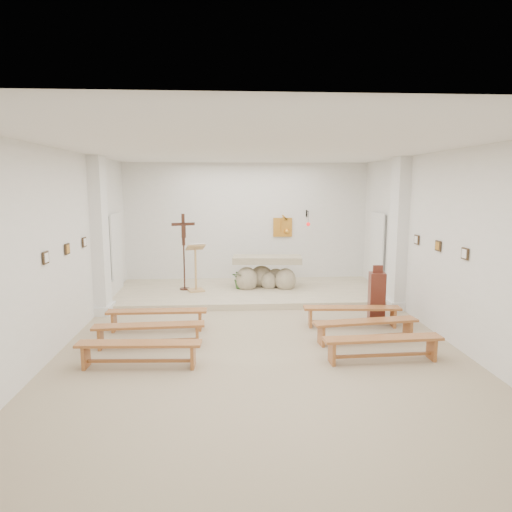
{
  "coord_description": "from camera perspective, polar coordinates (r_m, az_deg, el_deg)",
  "views": [
    {
      "loc": [
        -0.55,
        -8.21,
        2.88
      ],
      "look_at": [
        0.06,
        1.6,
        1.34
      ],
      "focal_mm": 32.0,
      "sensor_mm": 36.0,
      "label": 1
    }
  ],
  "objects": [
    {
      "name": "ceiling",
      "position": [
        8.25,
        0.26,
        13.17
      ],
      "size": [
        7.0,
        10.0,
        0.02
      ],
      "primitive_type": "cube",
      "color": "silver",
      "rests_on": "wall_back"
    },
    {
      "name": "bench_right_third",
      "position": [
        7.87,
        15.55,
        -10.47
      ],
      "size": [
        1.98,
        0.4,
        0.42
      ],
      "rotation": [
        0.0,
        0.0,
        0.04
      ],
      "color": "#AC6132",
      "rests_on": "ground"
    },
    {
      "name": "station_frame_left_front",
      "position": [
        8.05,
        -24.81,
        -0.19
      ],
      "size": [
        0.03,
        0.2,
        0.2
      ],
      "primitive_type": "cube",
      "color": "#3C2B1A",
      "rests_on": "wall_left"
    },
    {
      "name": "lectern",
      "position": [
        11.81,
        -7.54,
        -1.42
      ],
      "size": [
        0.54,
        0.49,
        1.27
      ],
      "rotation": [
        0.0,
        0.0,
        0.3
      ],
      "color": "tan",
      "rests_on": "sanctuary_platform"
    },
    {
      "name": "sanctuary_lamp",
      "position": [
        13.16,
        6.52,
        4.19
      ],
      "size": [
        0.11,
        0.36,
        0.44
      ],
      "color": "black",
      "rests_on": "wall_back"
    },
    {
      "name": "radiator_right",
      "position": [
        11.9,
        16.1,
        -4.1
      ],
      "size": [
        0.1,
        0.85,
        0.52
      ],
      "primitive_type": "cube",
      "color": "silver",
      "rests_on": "ground"
    },
    {
      "name": "donation_pedestal",
      "position": [
        10.11,
        14.85,
        -4.85
      ],
      "size": [
        0.36,
        0.36,
        1.19
      ],
      "rotation": [
        0.0,
        0.0,
        -0.12
      ],
      "color": "#5C221A",
      "rests_on": "ground"
    },
    {
      "name": "station_frame_right_rear",
      "position": [
        10.3,
        19.44,
        1.94
      ],
      "size": [
        0.03,
        0.2,
        0.2
      ],
      "primitive_type": "cube",
      "color": "#3C2B1A",
      "rests_on": "wall_right"
    },
    {
      "name": "gold_wall_relief",
      "position": [
        13.32,
        3.35,
        3.6
      ],
      "size": [
        0.55,
        0.04,
        0.55
      ],
      "primitive_type": "cube",
      "color": "gold",
      "rests_on": "wall_back"
    },
    {
      "name": "wall_left",
      "position": [
        8.79,
        -23.08,
        0.83
      ],
      "size": [
        0.02,
        10.0,
        3.5
      ],
      "primitive_type": "cube",
      "color": "white",
      "rests_on": "ground"
    },
    {
      "name": "station_frame_left_rear",
      "position": [
        9.92,
        -20.67,
        1.63
      ],
      "size": [
        0.03,
        0.2,
        0.2
      ],
      "primitive_type": "cube",
      "color": "#3C2B1A",
      "rests_on": "wall_left"
    },
    {
      "name": "bench_left_third",
      "position": [
        7.59,
        -14.39,
        -11.15
      ],
      "size": [
        1.98,
        0.41,
        0.42
      ],
      "rotation": [
        0.0,
        0.0,
        -0.05
      ],
      "color": "#AC6132",
      "rests_on": "ground"
    },
    {
      "name": "station_frame_right_mid",
      "position": [
        9.39,
        21.8,
        1.19
      ],
      "size": [
        0.03,
        0.2,
        0.2
      ],
      "primitive_type": "cube",
      "color": "#3C2B1A",
      "rests_on": "wall_right"
    },
    {
      "name": "bench_right_front",
      "position": [
        9.57,
        11.89,
        -6.84
      ],
      "size": [
        1.98,
        0.45,
        0.42
      ],
      "rotation": [
        0.0,
        0.0,
        -0.07
      ],
      "color": "#AC6132",
      "rests_on": "ground"
    },
    {
      "name": "pilaster_left",
      "position": [
        10.65,
        -18.92,
        2.35
      ],
      "size": [
        0.26,
        0.55,
        3.5
      ],
      "primitive_type": "cube",
      "color": "white",
      "rests_on": "ground"
    },
    {
      "name": "sanctuary_platform",
      "position": [
        12.05,
        -0.86,
        -4.54
      ],
      "size": [
        6.98,
        3.0,
        0.15
      ],
      "primitive_type": "cube",
      "color": "beige",
      "rests_on": "ground"
    },
    {
      "name": "radiator_left",
      "position": [
        11.58,
        -17.93,
        -4.55
      ],
      "size": [
        0.1,
        0.85,
        0.52
      ],
      "primitive_type": "cube",
      "color": "silver",
      "rests_on": "ground"
    },
    {
      "name": "station_frame_left_mid",
      "position": [
        8.98,
        -22.53,
        0.82
      ],
      "size": [
        0.03,
        0.2,
        0.2
      ],
      "primitive_type": "cube",
      "color": "#3C2B1A",
      "rests_on": "wall_left"
    },
    {
      "name": "pilaster_right",
      "position": [
        10.99,
        17.36,
        2.62
      ],
      "size": [
        0.26,
        0.55,
        3.5
      ],
      "primitive_type": "cube",
      "color": "white",
      "rests_on": "ground"
    },
    {
      "name": "bench_left_second",
      "position": [
        8.46,
        -13.2,
        -8.99
      ],
      "size": [
        1.98,
        0.41,
        0.42
      ],
      "rotation": [
        0.0,
        0.0,
        0.05
      ],
      "color": "#AC6132",
      "rests_on": "ground"
    },
    {
      "name": "ground",
      "position": [
        8.72,
        0.25,
        -10.37
      ],
      "size": [
        7.0,
        10.0,
        0.0
      ],
      "primitive_type": "cube",
      "color": "tan",
      "rests_on": "ground"
    },
    {
      "name": "wall_back",
      "position": [
        13.26,
        -1.18,
        4.03
      ],
      "size": [
        7.0,
        0.02,
        3.5
      ],
      "primitive_type": "cube",
      "color": "white",
      "rests_on": "ground"
    },
    {
      "name": "crucifix_stand",
      "position": [
        11.97,
        -9.03,
        1.22
      ],
      "size": [
        0.59,
        0.26,
        1.99
      ],
      "rotation": [
        0.0,
        0.0,
        0.28
      ],
      "color": "#3C1E13",
      "rests_on": "sanctuary_platform"
    },
    {
      "name": "bench_right_second",
      "position": [
        8.71,
        13.53,
        -8.48
      ],
      "size": [
        1.99,
        0.55,
        0.42
      ],
      "rotation": [
        0.0,
        0.0,
        0.12
      ],
      "color": "#AC6132",
      "rests_on": "ground"
    },
    {
      "name": "station_frame_right_front",
      "position": [
        8.51,
        24.66,
        0.27
      ],
      "size": [
        0.03,
        0.2,
        0.2
      ],
      "primitive_type": "cube",
      "color": "#3C2B1A",
      "rests_on": "wall_right"
    },
    {
      "name": "wall_right",
      "position": [
        9.22,
        22.45,
        1.21
      ],
      "size": [
        0.02,
        10.0,
        3.5
      ],
      "primitive_type": "cube",
      "color": "white",
      "rests_on": "ground"
    },
    {
      "name": "altar",
      "position": [
        12.18,
        1.28,
        -2.31
      ],
      "size": [
        1.86,
        0.88,
        0.93
      ],
      "rotation": [
        0.0,
        0.0,
        -0.08
      ],
      "color": "#B5A98A",
      "rests_on": "sanctuary_platform"
    },
    {
      "name": "bench_left_front",
      "position": [
        9.34,
        -12.25,
        -7.24
      ],
      "size": [
        1.97,
        0.32,
        0.42
      ],
      "rotation": [
        0.0,
        0.0,
        -0.0
      ],
      "color": "#AC6132",
      "rests_on": "ground"
    },
    {
      "name": "potted_plant",
      "position": [
        12.1,
        -1.9,
        -2.76
      ],
      "size": [
        0.67,
        0.66,
        0.56
      ],
      "primitive_type": "imported",
      "rotation": [
        0.0,
        0.0,
        0.71
      ],
      "color": "#2F5923",
      "rests_on": "sanctuary_platform"
    }
  ]
}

